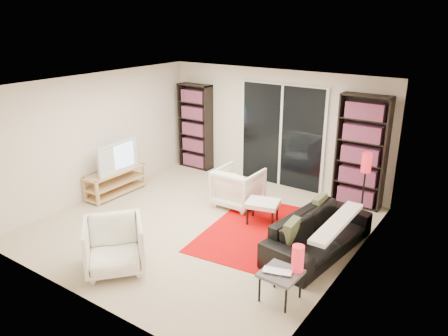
{
  "coord_description": "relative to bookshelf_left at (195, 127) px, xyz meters",
  "views": [
    {
      "loc": [
        4.14,
        -5.36,
        3.44
      ],
      "look_at": [
        0.25,
        0.3,
        1.0
      ],
      "focal_mm": 35.0,
      "sensor_mm": 36.0,
      "label": 1
    }
  ],
  "objects": [
    {
      "name": "floor",
      "position": [
        1.95,
        -2.33,
        -0.98
      ],
      "size": [
        5.0,
        5.0,
        0.0
      ],
      "primitive_type": "plane",
      "color": "beige",
      "rests_on": "ground"
    },
    {
      "name": "wall_back",
      "position": [
        1.95,
        0.17,
        0.22
      ],
      "size": [
        5.0,
        0.02,
        2.4
      ],
      "primitive_type": "cube",
      "color": "silver",
      "rests_on": "ground"
    },
    {
      "name": "wall_front",
      "position": [
        1.95,
        -4.83,
        0.22
      ],
      "size": [
        5.0,
        0.02,
        2.4
      ],
      "primitive_type": "cube",
      "color": "silver",
      "rests_on": "ground"
    },
    {
      "name": "wall_left",
      "position": [
        -0.55,
        -2.33,
        0.22
      ],
      "size": [
        0.02,
        5.0,
        2.4
      ],
      "primitive_type": "cube",
      "color": "silver",
      "rests_on": "ground"
    },
    {
      "name": "wall_right",
      "position": [
        4.45,
        -2.33,
        0.22
      ],
      "size": [
        0.02,
        5.0,
        2.4
      ],
      "primitive_type": "cube",
      "color": "silver",
      "rests_on": "ground"
    },
    {
      "name": "ceiling",
      "position": [
        1.95,
        -2.33,
        1.42
      ],
      "size": [
        5.0,
        5.0,
        0.02
      ],
      "primitive_type": "cube",
      "color": "white",
      "rests_on": "wall_back"
    },
    {
      "name": "sliding_door",
      "position": [
        2.15,
        0.13,
        0.07
      ],
      "size": [
        1.92,
        0.08,
        2.16
      ],
      "color": "white",
      "rests_on": "ground"
    },
    {
      "name": "bookshelf_left",
      "position": [
        0.0,
        0.0,
        0.0
      ],
      "size": [
        0.8,
        0.3,
        1.95
      ],
      "color": "black",
      "rests_on": "ground"
    },
    {
      "name": "bookshelf_right",
      "position": [
        3.85,
        -0.0,
        0.07
      ],
      "size": [
        0.9,
        0.3,
        2.1
      ],
      "color": "black",
      "rests_on": "ground"
    },
    {
      "name": "tv_stand",
      "position": [
        -0.31,
        -2.22,
        -0.71
      ],
      "size": [
        0.42,
        1.31,
        0.5
      ],
      "color": "#E9B97C",
      "rests_on": "floor"
    },
    {
      "name": "tv",
      "position": [
        -0.29,
        -2.22,
        -0.17
      ],
      "size": [
        0.22,
        1.05,
        0.6
      ],
      "primitive_type": "imported",
      "rotation": [
        0.0,
        0.0,
        1.65
      ],
      "color": "black",
      "rests_on": "tv_stand"
    },
    {
      "name": "rug",
      "position": [
        2.97,
        -1.97,
        -0.97
      ],
      "size": [
        2.05,
        2.61,
        0.01
      ],
      "primitive_type": "cube",
      "rotation": [
        0.0,
        0.0,
        0.11
      ],
      "color": "#CA0606",
      "rests_on": "floor"
    },
    {
      "name": "sofa",
      "position": [
        3.94,
        -2.03,
        -0.68
      ],
      "size": [
        1.04,
        2.12,
        0.59
      ],
      "primitive_type": "imported",
      "rotation": [
        0.0,
        0.0,
        1.45
      ],
      "color": "black",
      "rests_on": "floor"
    },
    {
      "name": "armchair_back",
      "position": [
        2.01,
        -1.29,
        -0.61
      ],
      "size": [
        0.79,
        0.81,
        0.73
      ],
      "primitive_type": "imported",
      "rotation": [
        0.0,
        0.0,
        3.15
      ],
      "color": "white",
      "rests_on": "floor"
    },
    {
      "name": "armchair_front",
      "position": [
        1.77,
        -4.13,
        -0.6
      ],
      "size": [
        1.14,
        1.14,
        0.74
      ],
      "primitive_type": "imported",
      "rotation": [
        0.0,
        0.0,
        0.85
      ],
      "color": "white",
      "rests_on": "floor"
    },
    {
      "name": "ottoman",
      "position": [
        2.76,
        -1.67,
        -0.63
      ],
      "size": [
        0.64,
        0.57,
        0.4
      ],
      "color": "white",
      "rests_on": "floor"
    },
    {
      "name": "side_table",
      "position": [
        4.02,
        -3.44,
        -0.62
      ],
      "size": [
        0.49,
        0.49,
        0.4
      ],
      "color": "#505055",
      "rests_on": "floor"
    },
    {
      "name": "laptop",
      "position": [
        4.01,
        -3.52,
        -0.56
      ],
      "size": [
        0.41,
        0.33,
        0.03
      ],
      "primitive_type": "imported",
      "rotation": [
        0.0,
        0.0,
        0.29
      ],
      "color": "silver",
      "rests_on": "side_table"
    },
    {
      "name": "table_lamp",
      "position": [
        4.17,
        -3.29,
        -0.4
      ],
      "size": [
        0.15,
        0.15,
        0.35
      ],
      "primitive_type": "cylinder",
      "color": "red",
      "rests_on": "side_table"
    },
    {
      "name": "floor_lamp",
      "position": [
        4.13,
        -0.61,
        -0.05
      ],
      "size": [
        0.19,
        0.19,
        1.24
      ],
      "color": "black",
      "rests_on": "floor"
    }
  ]
}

